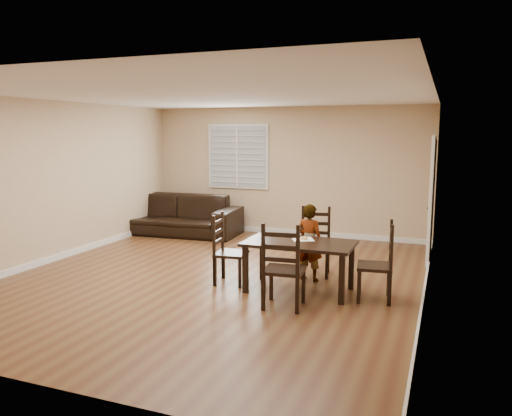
% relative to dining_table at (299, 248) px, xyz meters
% --- Properties ---
extents(ground, '(7.00, 7.00, 0.00)m').
position_rel_dining_table_xyz_m(ground, '(-1.36, 0.18, -0.60)').
color(ground, brown).
rests_on(ground, ground).
extents(room, '(6.04, 7.04, 2.72)m').
position_rel_dining_table_xyz_m(room, '(-1.32, 0.36, 1.20)').
color(room, '#CEAB8B').
rests_on(room, ground).
extents(dining_table, '(1.48, 0.83, 0.69)m').
position_rel_dining_table_xyz_m(dining_table, '(0.00, 0.00, 0.00)').
color(dining_table, black).
rests_on(dining_table, ground).
extents(chair_near, '(0.53, 0.51, 1.04)m').
position_rel_dining_table_xyz_m(chair_near, '(-0.02, 0.96, -0.13)').
color(chair_near, black).
rests_on(chair_near, ground).
extents(chair_far, '(0.53, 0.50, 1.09)m').
position_rel_dining_table_xyz_m(chair_far, '(0.01, -0.81, -0.11)').
color(chair_far, black).
rests_on(chair_far, ground).
extents(chair_left, '(0.48, 0.51, 1.02)m').
position_rel_dining_table_xyz_m(chair_left, '(-1.14, -0.01, -0.14)').
color(chair_left, black).
rests_on(chair_left, ground).
extents(chair_right, '(0.50, 0.52, 1.04)m').
position_rel_dining_table_xyz_m(chair_right, '(1.14, 0.02, -0.13)').
color(chair_right, black).
rests_on(chair_right, ground).
extents(child, '(0.47, 0.36, 1.14)m').
position_rel_dining_table_xyz_m(child, '(0.00, 0.54, -0.03)').
color(child, gray).
rests_on(child, ground).
extents(napkin, '(0.38, 0.38, 0.00)m').
position_rel_dining_table_xyz_m(napkin, '(0.00, 0.17, 0.09)').
color(napkin, beige).
rests_on(napkin, dining_table).
extents(donut, '(0.10, 0.10, 0.04)m').
position_rel_dining_table_xyz_m(donut, '(0.02, 0.17, 0.11)').
color(donut, '#DA984E').
rests_on(donut, napkin).
extents(sofa, '(2.94, 1.30, 0.84)m').
position_rel_dining_table_xyz_m(sofa, '(-3.64, 2.85, -0.18)').
color(sofa, black).
rests_on(sofa, ground).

